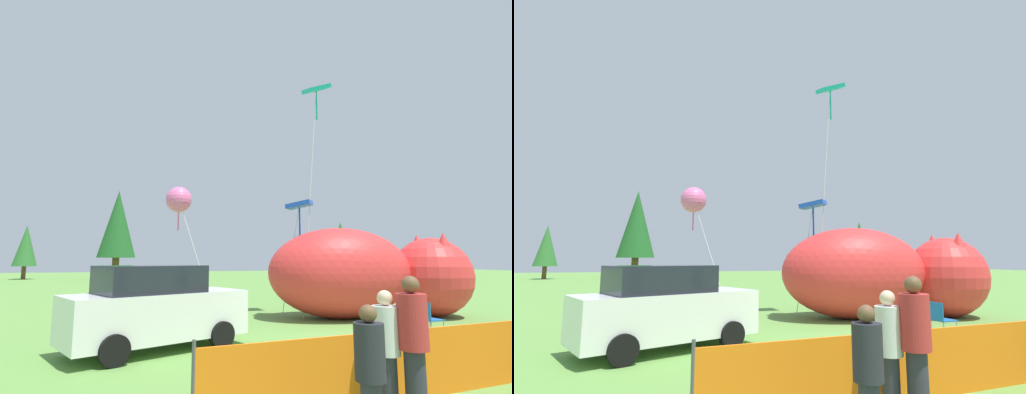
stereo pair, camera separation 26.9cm
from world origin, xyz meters
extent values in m
plane|color=#609342|center=(0.00, 0.00, 0.00)|extent=(120.00, 120.00, 0.00)
cube|color=white|center=(-4.79, 0.86, 0.79)|extent=(4.48, 3.15, 1.05)
cube|color=#1E232D|center=(-4.98, 0.78, 1.63)|extent=(2.70, 2.28, 0.63)
cylinder|color=black|center=(-3.92, 2.11, 0.32)|extent=(0.67, 0.46, 0.63)
cylinder|color=black|center=(-3.29, 0.66, 0.32)|extent=(0.67, 0.46, 0.63)
cylinder|color=black|center=(-6.30, 1.07, 0.32)|extent=(0.67, 0.46, 0.63)
cylinder|color=black|center=(-5.66, -0.38, 0.32)|extent=(0.67, 0.46, 0.63)
cube|color=#1959A5|center=(2.63, 0.61, 0.43)|extent=(0.62, 0.62, 0.03)
cube|color=#1959A5|center=(2.37, 0.57, 0.68)|extent=(0.10, 0.52, 0.49)
cylinder|color=#A5A5AD|center=(2.83, 0.87, 0.22)|extent=(0.02, 0.02, 0.43)
cylinder|color=#A5A5AD|center=(2.89, 0.41, 0.22)|extent=(0.02, 0.02, 0.43)
cylinder|color=#A5A5AD|center=(2.37, 0.80, 0.22)|extent=(0.02, 0.02, 0.43)
cylinder|color=#A5A5AD|center=(2.43, 0.35, 0.22)|extent=(0.02, 0.02, 0.43)
ellipsoid|color=red|center=(1.75, 4.17, 1.61)|extent=(5.65, 3.90, 3.22)
ellipsoid|color=yellow|center=(1.75, 4.17, 0.89)|extent=(3.66, 2.85, 1.45)
sphere|color=red|center=(5.32, 3.69, 1.45)|extent=(2.90, 2.90, 2.90)
cone|color=red|center=(5.32, 4.41, 2.61)|extent=(0.81, 0.81, 0.87)
cone|color=red|center=(5.32, 2.96, 2.61)|extent=(0.81, 0.81, 0.87)
cube|color=orange|center=(-0.60, -3.52, 0.51)|extent=(7.94, 0.94, 1.02)
cylinder|color=#4C4C51|center=(-4.56, -3.98, 0.56)|extent=(0.05, 0.05, 1.12)
cylinder|color=#26262D|center=(-2.70, -4.91, 1.07)|extent=(0.35, 0.35, 0.63)
sphere|color=brown|center=(-2.70, -4.91, 1.49)|extent=(0.20, 0.20, 0.20)
cylinder|color=#2D2D38|center=(-1.64, -4.28, 0.45)|extent=(0.28, 0.28, 0.89)
cylinder|color=#B72D2D|center=(-1.64, -4.28, 1.26)|extent=(0.41, 0.41, 0.74)
sphere|color=brown|center=(-1.64, -4.28, 1.75)|extent=(0.24, 0.24, 0.24)
cylinder|color=#2D2D38|center=(-1.91, -4.06, 0.40)|extent=(0.25, 0.25, 0.79)
cylinder|color=silver|center=(-1.91, -4.06, 1.12)|extent=(0.36, 0.36, 0.66)
sphere|color=beige|center=(-1.91, -4.06, 1.56)|extent=(0.21, 0.21, 0.21)
cylinder|color=silver|center=(0.16, 4.94, 2.05)|extent=(0.47, 0.83, 4.10)
cube|color=blue|center=(0.37, 4.54, 4.09)|extent=(1.26, 1.25, 0.37)
cylinder|color=blue|center=(0.37, 4.54, 3.39)|extent=(0.06, 0.06, 1.20)
cylinder|color=silver|center=(-3.09, 7.01, 2.29)|extent=(1.36, 1.63, 4.59)
sphere|color=pink|center=(-3.75, 7.81, 4.58)|extent=(1.09, 1.09, 1.09)
cylinder|color=pink|center=(-3.75, 7.81, 3.88)|extent=(0.06, 0.06, 1.20)
cylinder|color=silver|center=(0.85, 4.61, 4.42)|extent=(0.90, 0.37, 8.85)
cube|color=#19B2B2|center=(1.28, 4.78, 8.85)|extent=(0.92, 0.96, 0.64)
cylinder|color=#19B2B2|center=(1.28, 4.78, 8.15)|extent=(0.06, 0.06, 1.20)
cylinder|color=brown|center=(-7.61, 35.62, 1.11)|extent=(0.71, 0.71, 2.22)
cone|color=#1E5623|center=(-7.61, 35.62, 5.78)|extent=(3.91, 3.91, 7.12)
cylinder|color=brown|center=(16.58, 31.74, 0.74)|extent=(0.48, 0.48, 1.49)
cone|color=#236028|center=(16.58, 31.74, 3.86)|extent=(2.61, 2.61, 4.75)
cylinder|color=brown|center=(-16.75, 38.08, 0.67)|extent=(0.43, 0.43, 1.34)
cone|color=#2D6B2D|center=(-16.75, 38.08, 3.49)|extent=(2.36, 2.36, 4.29)
camera|label=1|loc=(-5.26, -9.09, 2.11)|focal=28.00mm
camera|label=2|loc=(-5.00, -9.17, 2.11)|focal=28.00mm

